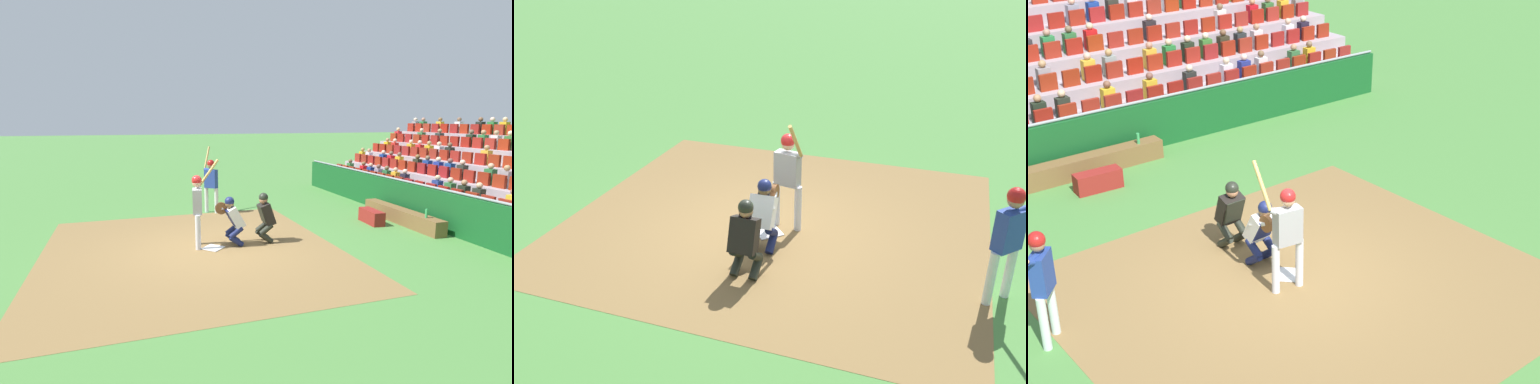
{
  "view_description": "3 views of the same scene",
  "coord_description": "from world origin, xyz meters",
  "views": [
    {
      "loc": [
        -9.33,
        1.75,
        3.11
      ],
      "look_at": [
        0.09,
        -1.13,
        1.34
      ],
      "focal_mm": 28.14,
      "sensor_mm": 36.0,
      "label": 1
    },
    {
      "loc": [
        3.07,
        -8.02,
        4.82
      ],
      "look_at": [
        0.07,
        -0.09,
        0.86
      ],
      "focal_mm": 38.33,
      "sensor_mm": 36.0,
      "label": 2
    },
    {
      "loc": [
        6.66,
        8.45,
        6.65
      ],
      "look_at": [
        -0.44,
        -0.65,
        1.18
      ],
      "focal_mm": 52.44,
      "sensor_mm": 36.0,
      "label": 3
    }
  ],
  "objects": [
    {
      "name": "on_deck_batter",
      "position": [
        3.84,
        -0.69,
        1.13
      ],
      "size": [
        0.9,
        0.48,
        2.21
      ],
      "color": "silver",
      "rests_on": "ground_plane"
    },
    {
      "name": "infield_dirt_patch",
      "position": [
        0.0,
        0.5,
        0.0
      ],
      "size": [
        7.69,
        7.06,
        0.01
      ],
      "primitive_type": "cube",
      "rotation": [
        0.0,
        0.0,
        0.02
      ],
      "color": "olive",
      "rests_on": "ground_plane"
    },
    {
      "name": "catcher_crouching",
      "position": [
        0.12,
        -0.53,
        0.71
      ],
      "size": [
        0.48,
        0.72,
        1.27
      ],
      "color": "#182050",
      "rests_on": "ground_plane"
    },
    {
      "name": "home_plate_marker",
      "position": [
        0.0,
        0.0,
        0.02
      ],
      "size": [
        0.62,
        0.62,
        0.02
      ],
      "primitive_type": "cube",
      "rotation": [
        0.0,
        0.0,
        0.79
      ],
      "color": "white",
      "rests_on": "infield_dirt_patch"
    },
    {
      "name": "water_bottle_on_bench",
      "position": [
        -0.39,
        -5.91,
        0.56
      ],
      "size": [
        0.07,
        0.07,
        0.25
      ],
      "primitive_type": "cylinder",
      "color": "#389F56",
      "rests_on": "dugout_bench"
    },
    {
      "name": "dugout_wall",
      "position": [
        0.0,
        -6.53,
        0.58
      ],
      "size": [
        16.29,
        0.24,
        1.21
      ],
      "color": "#145121",
      "rests_on": "ground_plane"
    },
    {
      "name": "batter_at_plate",
      "position": [
        0.25,
        0.31,
        1.12
      ],
      "size": [
        0.6,
        0.74,
        2.15
      ],
      "color": "silver",
      "rests_on": "ground_plane"
    },
    {
      "name": "ground_plane",
      "position": [
        0.0,
        0.0,
        0.0
      ],
      "size": [
        160.0,
        160.0,
        0.0
      ],
      "primitive_type": "plane",
      "color": "#4A823B"
    },
    {
      "name": "equipment_duffel_bag",
      "position": [
        1.01,
        -5.09,
        0.21
      ],
      "size": [
        1.0,
        0.41,
        0.42
      ],
      "primitive_type": "cube",
      "rotation": [
        0.0,
        0.0,
        -0.06
      ],
      "color": "maroon",
      "rests_on": "ground_plane"
    },
    {
      "name": "home_plate_umpire",
      "position": [
        0.16,
        -1.39,
        0.71
      ],
      "size": [
        0.46,
        0.46,
        1.31
      ],
      "color": "black",
      "rests_on": "ground_plane"
    },
    {
      "name": "dugout_bench",
      "position": [
        0.76,
        -5.98,
        0.22
      ],
      "size": [
        3.38,
        0.4,
        0.44
      ],
      "primitive_type": "cube",
      "color": "brown",
      "rests_on": "ground_plane"
    }
  ]
}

